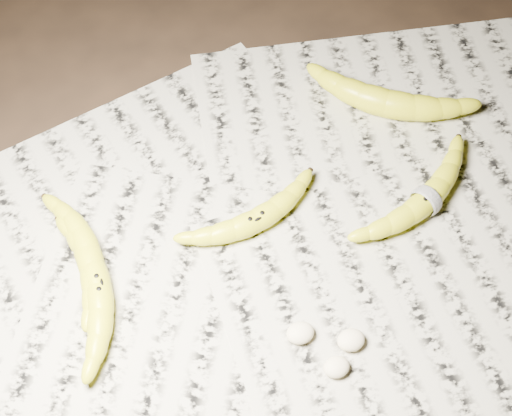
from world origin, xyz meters
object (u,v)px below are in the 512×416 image
object	(u,v)px
banana_upper_a	(387,101)
banana_left_a	(98,287)
banana_center	(255,219)
banana_upper_b	(381,102)
banana_taped	(426,199)
banana_left_b	(87,251)

from	to	relation	value
banana_upper_a	banana_left_a	bearing A→B (deg)	-124.90
banana_center	banana_upper_b	xyz separation A→B (m)	(0.23, 0.12, 0.00)
banana_center	banana_taped	xyz separation A→B (m)	(0.22, -0.04, 0.00)
banana_upper_b	banana_left_a	bearing A→B (deg)	-122.01
banana_left_b	banana_taped	distance (m)	0.44
banana_taped	banana_upper_a	xyz separation A→B (m)	(0.02, 0.17, 0.00)
banana_left_a	banana_upper_a	world-z (taller)	banana_upper_a
banana_upper_b	banana_upper_a	bearing A→B (deg)	16.54
banana_upper_a	banana_upper_b	distance (m)	0.01
banana_center	banana_taped	distance (m)	0.22
banana_left_b	banana_upper_b	world-z (taller)	banana_upper_b
banana_left_a	banana_taped	bearing A→B (deg)	-88.74
banana_center	banana_upper_b	distance (m)	0.26
banana_upper_b	banana_center	bearing A→B (deg)	-112.98
banana_upper_a	banana_taped	bearing A→B (deg)	-60.41
banana_left_a	banana_upper_a	xyz separation A→B (m)	(0.45, 0.15, 0.00)
banana_left_a	banana_upper_b	bearing A→B (deg)	-67.55
banana_taped	banana_upper_a	world-z (taller)	banana_upper_a
banana_center	banana_left_a	bearing A→B (deg)	176.47
banana_left_b	banana_upper_b	distance (m)	0.45
banana_left_a	banana_left_b	xyz separation A→B (m)	(-0.00, 0.05, -0.00)
banana_center	banana_taped	size ratio (longest dim) A/B	0.87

